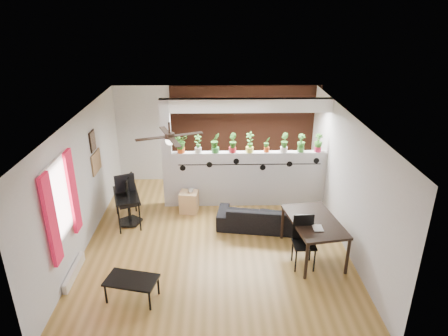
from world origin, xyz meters
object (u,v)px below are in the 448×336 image
sofa (260,217)px  cube_shelf (189,202)px  potted_plant_8 (318,142)px  office_chair (128,203)px  computer_desk (126,197)px  ceiling_fan (170,138)px  potted_plant_6 (284,142)px  potted_plant_4 (250,142)px  potted_plant_3 (233,142)px  cup (191,190)px  dining_table (314,224)px  potted_plant_2 (215,142)px  potted_plant_5 (267,144)px  potted_plant_7 (301,143)px  potted_plant_0 (181,142)px  coffee_table (132,281)px  folding_chair (303,236)px  potted_plant_1 (198,143)px

sofa → cube_shelf: sofa is taller
potted_plant_8 → office_chair: potted_plant_8 is taller
computer_desk → ceiling_fan: bearing=-41.0°
potted_plant_6 → potted_plant_8: (0.79, 0.00, -0.01)m
ceiling_fan → potted_plant_4: (1.60, 1.80, -0.71)m
potted_plant_3 → sofa: size_ratio=0.26×
cup → dining_table: dining_table is taller
potted_plant_2 → cube_shelf: (-0.62, -0.35, -1.35)m
potted_plant_2 → cup: 1.25m
potted_plant_5 → cup: size_ratio=2.95×
computer_desk → office_chair: office_chair is taller
potted_plant_7 → cube_shelf: 2.94m
potted_plant_0 → office_chair: potted_plant_0 is taller
potted_plant_0 → potted_plant_8: size_ratio=1.10×
potted_plant_5 → potted_plant_4: bearing=-180.0°
ceiling_fan → potted_plant_3: size_ratio=2.61×
potted_plant_8 → computer_desk: size_ratio=0.40×
cube_shelf → cup: size_ratio=4.03×
potted_plant_6 → potted_plant_7: size_ratio=1.07×
office_chair → sofa: bearing=-5.6°
potted_plant_7 → coffee_table: bearing=-135.5°
potted_plant_8 → cube_shelf: potted_plant_8 is taller
potted_plant_0 → dining_table: 3.52m
ceiling_fan → potted_plant_6: (2.39, 1.80, -0.73)m
potted_plant_0 → cube_shelf: 1.40m
potted_plant_2 → folding_chair: size_ratio=0.47×
potted_plant_8 → potted_plant_4: bearing=-180.0°
potted_plant_1 → sofa: potted_plant_1 is taller
potted_plant_1 → ceiling_fan: bearing=-103.0°
potted_plant_3 → office_chair: size_ratio=0.43×
potted_plant_4 → potted_plant_5: bearing=0.0°
cube_shelf → folding_chair: (2.24, -2.04, 0.34)m
ceiling_fan → potted_plant_7: 3.40m
potted_plant_5 → cup: (-1.76, -0.35, -1.00)m
computer_desk → office_chair: 0.16m
potted_plant_8 → cube_shelf: size_ratio=0.86×
folding_chair → coffee_table: bearing=-163.1°
computer_desk → cup: bearing=18.4°
potted_plant_1 → potted_plant_5: 1.58m
ceiling_fan → potted_plant_7: (2.79, 1.80, -0.74)m
computer_desk → potted_plant_5: bearing=14.4°
cube_shelf → potted_plant_0: bearing=123.0°
ceiling_fan → cup: ceiling_fan is taller
potted_plant_8 → dining_table: size_ratio=0.28×
potted_plant_1 → sofa: (1.35, -1.08, -1.33)m
potted_plant_1 → folding_chair: 3.28m
potted_plant_3 → potted_plant_8: (1.98, 0.00, -0.01)m
potted_plant_4 → potted_plant_8: size_ratio=1.12×
potted_plant_1 → potted_plant_6: bearing=0.0°
potted_plant_4 → coffee_table: 4.15m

